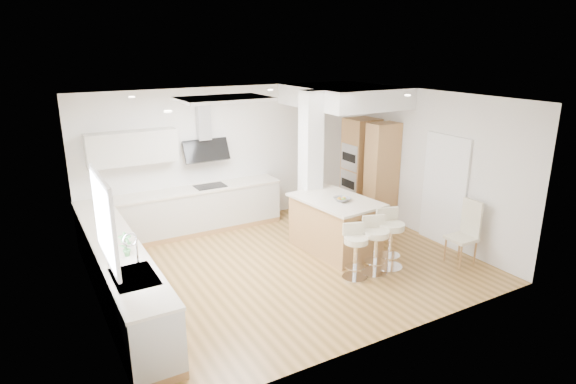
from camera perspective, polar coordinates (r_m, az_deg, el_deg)
ground at (r=8.28m, az=-0.10°, el=-8.58°), size 6.00×6.00×0.00m
ceiling at (r=8.28m, az=-0.10°, el=-8.58°), size 6.00×5.00×0.02m
wall_back at (r=9.96m, az=-7.26°, el=4.26°), size 6.00×0.04×2.80m
wall_left at (r=6.88m, az=-22.40°, el=-2.78°), size 0.04×5.00×2.80m
wall_right at (r=9.57m, az=15.72°, el=3.24°), size 0.04×5.00×2.80m
skylight at (r=7.70m, az=-7.58°, el=10.86°), size 4.10×2.10×0.06m
window_left at (r=5.94m, az=-21.05°, el=-2.66°), size 0.06×1.28×1.07m
doorway_right at (r=9.26m, az=18.02°, el=0.01°), size 0.05×1.00×2.10m
counter_left at (r=7.47m, az=-19.54°, el=-8.71°), size 0.63×4.50×1.35m
counter_back at (r=9.59m, az=-11.51°, el=-0.82°), size 3.62×0.63×2.50m
pillar at (r=9.09m, az=2.69°, el=3.14°), size 0.35×0.35×2.80m
soffit at (r=9.84m, az=6.63°, el=11.22°), size 1.78×2.20×0.40m
oven_column at (r=10.32m, az=9.49°, el=2.62°), size 0.63×1.21×2.10m
peninsula at (r=8.71m, az=5.60°, el=-3.81°), size 1.22×1.69×1.04m
bar_stool_a at (r=7.70m, az=7.97°, el=-6.68°), size 0.51×0.51×0.89m
bar_stool_b at (r=7.90m, az=10.32°, el=-5.91°), size 0.54×0.54×0.95m
bar_stool_c at (r=8.14m, az=12.00°, el=-5.08°), size 0.55×0.55×1.01m
dining_chair at (r=8.70m, az=20.39°, el=-4.20°), size 0.44×0.44×1.10m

